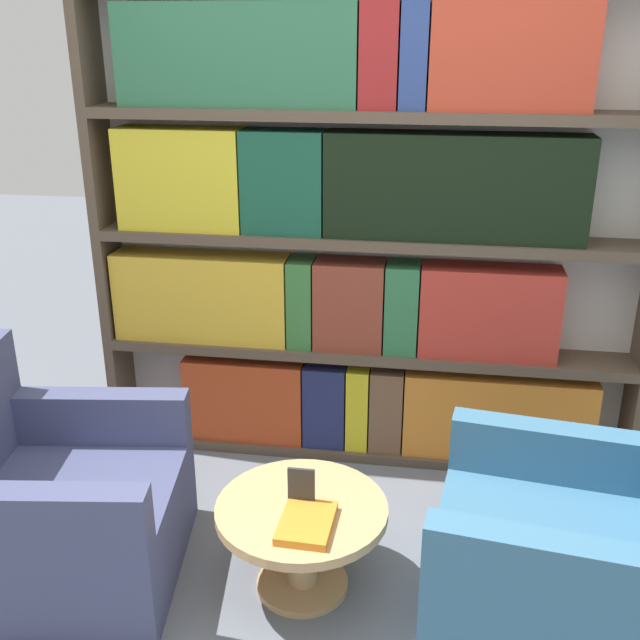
% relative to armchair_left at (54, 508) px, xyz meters
% --- Properties ---
extents(ground_plane, '(14.00, 14.00, 0.00)m').
position_rel_armchair_left_xyz_m(ground_plane, '(1.14, -0.12, -0.30)').
color(ground_plane, slate).
extents(bookshelf, '(2.69, 0.30, 2.32)m').
position_rel_armchair_left_xyz_m(bookshelf, '(1.10, 1.15, 0.84)').
color(bookshelf, silver).
rests_on(bookshelf, ground_plane).
extents(armchair_left, '(0.98, 0.95, 0.91)m').
position_rel_armchair_left_xyz_m(armchair_left, '(0.00, 0.00, 0.00)').
color(armchair_left, '#42476B').
rests_on(armchair_left, ground_plane).
extents(armchair_right, '(0.99, 0.96, 0.91)m').
position_rel_armchair_left_xyz_m(armchair_right, '(2.00, -0.00, 0.00)').
color(armchair_right, '#386684').
rests_on(armchair_right, ground_plane).
extents(coffee_table, '(0.67, 0.67, 0.39)m').
position_rel_armchair_left_xyz_m(coffee_table, '(1.00, 0.05, -0.02)').
color(coffee_table, tan).
rests_on(coffee_table, ground_plane).
extents(table_sign, '(0.10, 0.06, 0.17)m').
position_rel_armchair_left_xyz_m(table_sign, '(1.00, 0.05, 0.15)').
color(table_sign, black).
rests_on(table_sign, coffee_table).
extents(stray_book, '(0.20, 0.27, 0.03)m').
position_rel_armchair_left_xyz_m(stray_book, '(1.04, -0.07, 0.10)').
color(stray_book, orange).
rests_on(stray_book, coffee_table).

